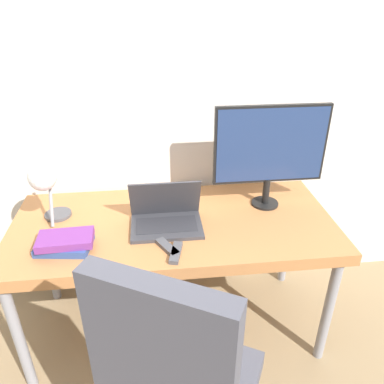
{
  "coord_description": "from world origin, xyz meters",
  "views": [
    {
      "loc": [
        -0.09,
        -1.2,
        1.73
      ],
      "look_at": [
        0.09,
        0.33,
        0.89
      ],
      "focal_mm": 35.0,
      "sensor_mm": 36.0,
      "label": 1
    }
  ],
  "objects_px": {
    "laptop": "(166,217)",
    "monitor": "(270,148)",
    "desk_lamp": "(45,183)",
    "book_stack": "(65,242)"
  },
  "relations": [
    {
      "from": "book_stack",
      "to": "desk_lamp",
      "type": "bearing_deg",
      "value": 116.43
    },
    {
      "from": "desk_lamp",
      "to": "laptop",
      "type": "bearing_deg",
      "value": -4.6
    },
    {
      "from": "desk_lamp",
      "to": "book_stack",
      "type": "bearing_deg",
      "value": -63.57
    },
    {
      "from": "desk_lamp",
      "to": "book_stack",
      "type": "xyz_separation_m",
      "value": [
        0.09,
        -0.18,
        -0.21
      ]
    },
    {
      "from": "laptop",
      "to": "desk_lamp",
      "type": "xyz_separation_m",
      "value": [
        -0.54,
        0.04,
        0.2
      ]
    },
    {
      "from": "monitor",
      "to": "desk_lamp",
      "type": "bearing_deg",
      "value": -174.48
    },
    {
      "from": "monitor",
      "to": "desk_lamp",
      "type": "height_order",
      "value": "monitor"
    },
    {
      "from": "laptop",
      "to": "monitor",
      "type": "height_order",
      "value": "monitor"
    },
    {
      "from": "laptop",
      "to": "monitor",
      "type": "distance_m",
      "value": 0.62
    },
    {
      "from": "desk_lamp",
      "to": "book_stack",
      "type": "relative_size",
      "value": 1.34
    }
  ]
}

